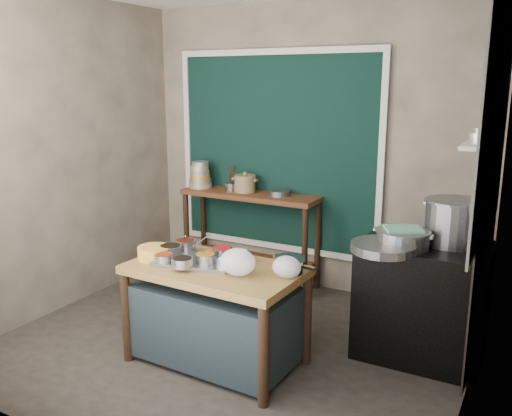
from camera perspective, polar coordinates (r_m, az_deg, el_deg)
The scene contains 30 objects.
floor at distance 4.48m, azimuth -2.55°, elevation -14.14°, with size 3.50×3.00×0.02m, color #2E2923.
back_wall at distance 5.37m, azimuth 5.69°, elevation 6.19°, with size 3.50×0.02×2.80m, color gray.
left_wall at distance 5.17m, azimuth -19.75°, elevation 5.22°, with size 0.02×3.00×2.80m, color gray.
right_wall at distance 3.48m, azimuth 22.88°, elevation 1.43°, with size 0.02×3.00×2.80m, color gray.
curtain_panel at distance 5.49m, azimuth 2.14°, elevation 5.87°, with size 2.10×0.02×1.90m, color black.
curtain_frame at distance 5.48m, azimuth 2.09°, elevation 5.86°, with size 2.22×0.03×2.02m, color beige, non-canonical shape.
tile_panel at distance 3.97m, azimuth 23.98°, elevation 9.23°, with size 0.02×1.70×1.70m, color #B2B2AA.
soot_patch at distance 4.28m, azimuth 22.74°, elevation -6.21°, with size 0.01×1.30×1.30m, color black.
wall_shelf at distance 4.30m, azimuth 22.64°, elevation 6.21°, with size 0.22×0.70×0.03m, color beige.
prep_table at distance 4.06m, azimuth -4.22°, elevation -11.14°, with size 1.25×0.72×0.75m, color brown.
back_counter at distance 5.59m, azimuth -0.65°, elevation -3.15°, with size 1.45×0.40×0.95m, color #543118.
stove_block at distance 4.33m, azimuth 17.08°, elevation -9.42°, with size 0.90×0.68×0.85m, color black.
stove_top at distance 4.19m, azimuth 17.48°, elevation -3.84°, with size 0.92×0.69×0.03m, color black.
condiment_tray at distance 4.03m, azimuth -6.15°, elevation -5.46°, with size 0.58×0.41×0.03m, color gray.
condiment_bowls at distance 4.02m, azimuth -6.33°, elevation -4.84°, with size 0.67×0.52×0.07m.
yellow_basin at distance 4.13m, azimuth -10.65°, elevation -4.64°, with size 0.25×0.25×0.10m, color gold.
saucepan at distance 3.77m, azimuth 3.53°, elevation -6.00°, with size 0.21×0.21×0.12m, color gray, non-canonical shape.
plastic_bag_a at distance 3.71m, azimuth -1.94°, elevation -5.71°, with size 0.25×0.21×0.19m, color white.
plastic_bag_b at distance 3.68m, azimuth 3.25°, elevation -6.21°, with size 0.20×0.17×0.15m, color white.
bowl_stack at distance 5.77m, azimuth -5.92°, elevation 3.36°, with size 0.25×0.25×0.28m.
utensil_cup at distance 5.57m, azimuth -2.61°, elevation 2.23°, with size 0.14×0.14×0.08m, color gray.
ceramic_crock at distance 5.51m, azimuth -1.16°, elevation 2.49°, with size 0.23×0.23×0.15m, color olive, non-canonical shape.
wide_bowl at distance 5.33m, azimuth 2.47°, elevation 1.58°, with size 0.21×0.21×0.05m, color gray.
stock_pot at distance 4.19m, azimuth 20.02°, elevation -1.42°, with size 0.43×0.43×0.33m, color gray, non-canonical shape.
pot_lid at distance 4.06m, azimuth 22.00°, elevation -1.70°, with size 0.39×0.39×0.02m, color gray.
steamer at distance 4.03m, azimuth 15.18°, elevation -3.15°, with size 0.40×0.40×0.13m, color gray, non-canonical shape.
green_cloth at distance 4.01m, azimuth 15.25°, elevation -2.13°, with size 0.26×0.20×0.02m, color #4E8F78.
shallow_pan at distance 3.91m, azimuth 13.26°, elevation -4.06°, with size 0.46×0.46×0.06m, color gray.
shelf_bowl_stack at distance 4.19m, azimuth 22.57°, elevation 7.00°, with size 0.14×0.14×0.11m.
shelf_bowl_green at distance 4.45m, azimuth 22.91°, elevation 6.89°, with size 0.13×0.13×0.05m, color gray.
Camera 1 is at (2.08, -3.40, 2.04)m, focal length 38.00 mm.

